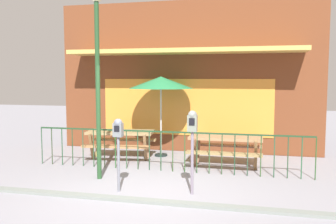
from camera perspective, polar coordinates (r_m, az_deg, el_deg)
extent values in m
plane|color=gray|center=(7.10, -3.67, -12.87)|extent=(40.00, 40.00, 0.00)
cube|color=#47281C|center=(11.36, 2.98, -5.93)|extent=(7.95, 0.54, 0.01)
cube|color=brown|center=(11.14, 3.03, 5.55)|extent=(7.95, 0.50, 4.52)
cube|color=orange|center=(10.92, 2.77, 0.77)|extent=(5.17, 0.02, 1.70)
cube|color=tan|center=(10.44, 2.32, 9.56)|extent=(6.76, 0.99, 0.12)
cube|color=#1E3E23|center=(8.60, -0.19, -3.15)|extent=(6.68, 0.04, 0.04)
cylinder|color=#26482F|center=(9.98, -19.25, -5.02)|extent=(0.02, 0.02, 0.95)
cylinder|color=#2A3D23|center=(9.83, -17.82, -5.14)|extent=(0.02, 0.02, 0.95)
cylinder|color=#1E4729|center=(9.69, -16.34, -5.25)|extent=(0.02, 0.02, 0.95)
cylinder|color=#244326|center=(9.55, -14.82, -5.37)|extent=(0.02, 0.02, 0.95)
cylinder|color=#294C31|center=(9.42, -13.25, -5.48)|extent=(0.02, 0.02, 0.95)
cylinder|color=#214428|center=(9.29, -11.64, -5.59)|extent=(0.02, 0.02, 0.95)
cylinder|color=#2C4925|center=(9.18, -9.98, -5.70)|extent=(0.02, 0.02, 0.95)
cylinder|color=#1E4F20|center=(9.07, -8.29, -5.81)|extent=(0.02, 0.02, 0.95)
cylinder|color=#2D4E30|center=(8.97, -6.55, -5.91)|extent=(0.02, 0.02, 0.95)
cylinder|color=#264C2E|center=(8.87, -4.78, -6.01)|extent=(0.02, 0.02, 0.95)
cylinder|color=#23472D|center=(8.79, -2.97, -6.11)|extent=(0.02, 0.02, 0.95)
cylinder|color=#1E4627|center=(8.72, -1.12, -6.21)|extent=(0.02, 0.02, 0.95)
cylinder|color=#2B4A22|center=(8.65, 0.75, -6.30)|extent=(0.02, 0.02, 0.95)
cylinder|color=#2B4F25|center=(8.59, 2.65, -6.38)|extent=(0.02, 0.02, 0.95)
cylinder|color=#264928|center=(8.55, 4.58, -6.45)|extent=(0.02, 0.02, 0.95)
cylinder|color=#2D502A|center=(8.51, 6.53, -6.53)|extent=(0.02, 0.02, 0.95)
cylinder|color=#274324|center=(8.48, 8.49, -6.59)|extent=(0.02, 0.02, 0.95)
cylinder|color=#1C3E27|center=(8.46, 10.46, -6.64)|extent=(0.02, 0.02, 0.95)
cylinder|color=#284330|center=(8.46, 12.44, -6.69)|extent=(0.02, 0.02, 0.95)
cylinder|color=#294923|center=(8.46, 14.42, -6.73)|extent=(0.02, 0.02, 0.95)
cylinder|color=#244C31|center=(8.47, 16.40, -6.77)|extent=(0.02, 0.02, 0.95)
cylinder|color=#26442B|center=(8.49, 18.37, -6.79)|extent=(0.02, 0.02, 0.95)
cylinder|color=#205031|center=(8.52, 20.32, -6.81)|extent=(0.02, 0.02, 0.95)
cylinder|color=#244C20|center=(8.57, 22.26, -6.81)|extent=(0.02, 0.02, 0.95)
cube|color=#957C50|center=(10.07, -7.49, -3.16)|extent=(1.88, 0.97, 0.07)
cube|color=#A87346|center=(9.59, -8.25, -5.41)|extent=(1.82, 0.48, 0.05)
cube|color=#A57F50|center=(10.64, -6.77, -4.32)|extent=(1.82, 0.48, 0.05)
cube|color=olive|center=(10.06, -11.95, -5.37)|extent=(0.11, 0.36, 0.78)
cube|color=olive|center=(10.59, -11.00, -4.82)|extent=(0.11, 0.36, 0.78)
cube|color=olive|center=(9.71, -3.60, -5.65)|extent=(0.11, 0.36, 0.78)
cube|color=#885F49|center=(10.25, -3.06, -5.06)|extent=(0.11, 0.36, 0.78)
cube|color=#9B744E|center=(9.20, 9.08, -3.98)|extent=(1.81, 0.77, 0.07)
cube|color=olive|center=(8.72, 8.76, -6.50)|extent=(1.80, 0.27, 0.05)
cube|color=#A26C4F|center=(9.79, 9.32, -5.20)|extent=(1.80, 0.27, 0.05)
cube|color=brown|center=(9.08, 4.23, -6.42)|extent=(0.07, 0.35, 0.78)
cube|color=#885C46|center=(9.63, 4.78, -5.75)|extent=(0.07, 0.35, 0.78)
cube|color=brown|center=(8.97, 13.64, -6.71)|extent=(0.07, 0.35, 0.78)
cube|color=olive|center=(9.52, 13.64, -6.02)|extent=(0.07, 0.35, 0.78)
cylinder|color=black|center=(10.45, -1.11, -6.78)|extent=(0.36, 0.36, 0.05)
cylinder|color=#B5BBBC|center=(10.27, -1.12, -0.86)|extent=(0.04, 0.04, 2.22)
cone|color=#29804B|center=(10.22, -1.13, 4.67)|extent=(1.80, 1.80, 0.34)
cylinder|color=slate|center=(6.97, 3.83, -8.03)|extent=(0.06, 0.06, 1.22)
cube|color=slate|center=(6.84, 3.87, -1.79)|extent=(0.18, 0.14, 0.31)
sphere|color=slate|center=(6.82, 3.87, -0.49)|extent=(0.17, 0.17, 0.17)
cube|color=black|center=(6.76, 3.77, -1.55)|extent=(0.11, 0.01, 0.14)
cylinder|color=slate|center=(7.21, -7.80, -8.14)|extent=(0.06, 0.06, 1.09)
cube|color=slate|center=(7.09, -7.87, -2.81)|extent=(0.18, 0.14, 0.27)
sphere|color=slate|center=(7.07, -7.88, -1.73)|extent=(0.17, 0.17, 0.17)
cube|color=black|center=(7.01, -8.09, -2.63)|extent=(0.11, 0.01, 0.12)
cylinder|color=#244826|center=(8.00, -10.98, 3.13)|extent=(0.10, 0.10, 3.85)
cube|color=slate|center=(6.74, -4.70, -13.91)|extent=(11.13, 0.20, 0.11)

